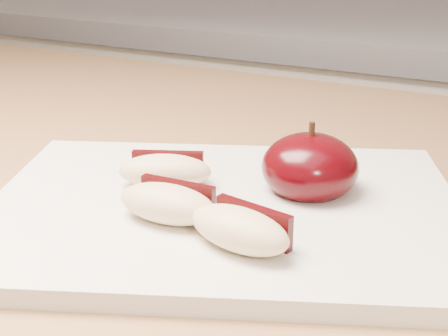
% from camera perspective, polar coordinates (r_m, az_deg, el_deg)
% --- Properties ---
extents(back_cabinet, '(2.40, 0.62, 0.94)m').
position_cam_1_polar(back_cabinet, '(1.33, 14.75, -7.32)').
color(back_cabinet, silver).
rests_on(back_cabinet, ground).
extents(cutting_board, '(0.39, 0.35, 0.01)m').
position_cam_1_polar(cutting_board, '(0.43, 0.00, -3.89)').
color(cutting_board, silver).
rests_on(cutting_board, island_counter).
extents(apple_half, '(0.08, 0.08, 0.06)m').
position_cam_1_polar(apple_half, '(0.45, 7.86, 0.06)').
color(apple_half, black).
rests_on(apple_half, cutting_board).
extents(apple_wedge_a, '(0.07, 0.06, 0.02)m').
position_cam_1_polar(apple_wedge_a, '(0.45, -5.38, -0.24)').
color(apple_wedge_a, beige).
rests_on(apple_wedge_a, cutting_board).
extents(apple_wedge_b, '(0.07, 0.04, 0.02)m').
position_cam_1_polar(apple_wedge_b, '(0.40, -5.12, -3.18)').
color(apple_wedge_b, beige).
rests_on(apple_wedge_b, cutting_board).
extents(apple_wedge_c, '(0.07, 0.04, 0.02)m').
position_cam_1_polar(apple_wedge_c, '(0.37, 1.56, -5.56)').
color(apple_wedge_c, beige).
rests_on(apple_wedge_c, cutting_board).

